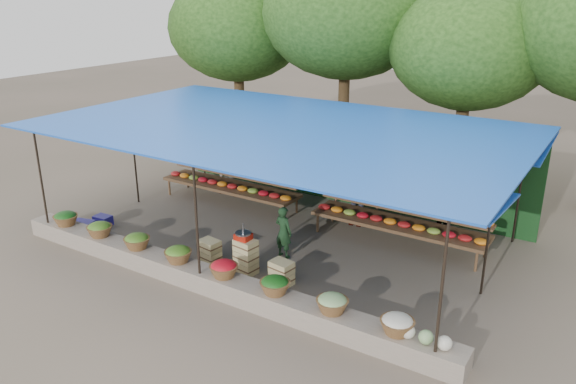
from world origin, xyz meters
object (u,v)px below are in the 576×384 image
Objects in this scene: crate_counter at (245,259)px; blue_crate_front at (83,227)px; blue_crate_back at (103,221)px; vendor_seated at (284,232)px; weighing_scale at (243,236)px.

crate_counter reaches higher than blue_crate_front.
blue_crate_back is (0.02, 0.60, -0.03)m from blue_crate_front.
crate_counter reaches higher than blue_crate_back.
blue_crate_back is at bearing 19.48° from vendor_seated.
weighing_scale is 1.16m from vendor_seated.
blue_crate_front is at bearing -173.88° from weighing_scale.
crate_counter is 5.54× the size of blue_crate_back.
weighing_scale is at bearing 82.39° from vendor_seated.
weighing_scale is (-0.03, -0.00, 0.54)m from crate_counter.
crate_counter is at bearing 0.00° from weighing_scale.
vendor_seated reaches higher than weighing_scale.
crate_counter is 0.55m from weighing_scale.
weighing_scale is 4.67m from blue_crate_front.
vendor_seated reaches higher than crate_counter.
weighing_scale is 0.83× the size of blue_crate_back.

